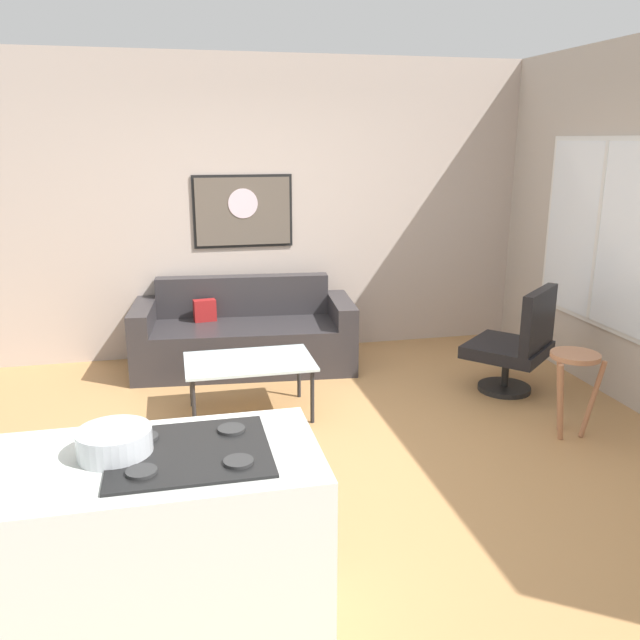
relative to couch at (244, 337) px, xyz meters
The scene contains 10 objects.
ground 1.98m from the couch, 82.72° to the right, with size 6.40×6.40×0.04m, color #B1804D.
back_wall 1.24m from the couch, 63.00° to the left, with size 6.40×0.05×2.80m, color #B8A69B.
couch is the anchor object (origin of this frame).
coffee_table 1.11m from the couch, 94.32° to the right, with size 0.96×0.62×0.44m.
armchair 2.41m from the couch, 28.39° to the right, with size 0.86×0.86×0.90m.
bar_stool 2.88m from the couch, 43.55° to the right, with size 0.38×0.38×0.62m.
kitchen_counter 3.59m from the couch, 103.74° to the right, with size 1.54×0.68×0.93m.
mixing_bowl 3.60m from the couch, 103.85° to the right, with size 0.28×0.28×0.10m.
wall_painting 1.20m from the couch, 80.90° to the left, with size 0.94×0.03×0.68m.
window 3.19m from the couch, 20.14° to the right, with size 0.03×1.52×1.54m.
Camera 1 is at (-0.84, -3.84, 2.05)m, focal length 36.74 mm.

